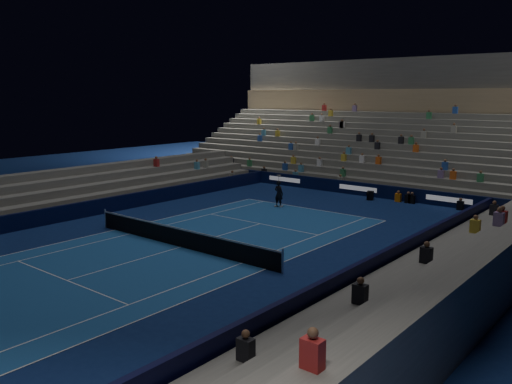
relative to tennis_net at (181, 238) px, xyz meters
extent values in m
plane|color=navy|center=(0.00, 0.00, -0.50)|extent=(90.00, 90.00, 0.00)
cube|color=#1B4F95|center=(0.00, 0.00, -0.50)|extent=(10.97, 23.77, 0.01)
cube|color=black|center=(0.00, 18.50, 0.00)|extent=(44.00, 0.25, 1.00)
cube|color=black|center=(9.70, 0.00, 0.00)|extent=(0.25, 37.00, 1.00)
cube|color=black|center=(-9.70, 0.00, 0.00)|extent=(0.25, 37.00, 1.00)
cube|color=#5F605B|center=(0.00, 19.50, -0.25)|extent=(44.00, 1.00, 0.50)
cube|color=#5F605B|center=(0.00, 20.50, 0.00)|extent=(44.00, 1.00, 1.00)
cube|color=#5F605B|center=(0.00, 21.50, 0.25)|extent=(44.00, 1.00, 1.50)
cube|color=#5F605B|center=(0.00, 22.50, 0.50)|extent=(44.00, 1.00, 2.00)
cube|color=#5F605B|center=(0.00, 23.50, 0.75)|extent=(44.00, 1.00, 2.50)
cube|color=#5F605B|center=(0.00, 24.50, 1.00)|extent=(44.00, 1.00, 3.00)
cube|color=#5F605B|center=(0.00, 25.50, 1.25)|extent=(44.00, 1.00, 3.50)
cube|color=#5F605B|center=(0.00, 26.50, 1.50)|extent=(44.00, 1.00, 4.00)
cube|color=#5F605B|center=(0.00, 27.50, 1.75)|extent=(44.00, 1.00, 4.50)
cube|color=#5F605B|center=(0.00, 28.50, 2.00)|extent=(44.00, 1.00, 5.00)
cube|color=#5F605B|center=(0.00, 29.50, 2.25)|extent=(44.00, 1.00, 5.50)
cube|color=#5F605B|center=(0.00, 30.50, 2.50)|extent=(44.00, 1.00, 6.00)
cube|color=#927C5A|center=(0.00, 31.60, 6.60)|extent=(44.00, 0.60, 2.20)
cube|color=#464644|center=(0.00, 33.00, 9.20)|extent=(44.00, 2.40, 3.00)
cube|color=slate|center=(10.50, 0.00, -0.25)|extent=(1.00, 37.00, 0.50)
cube|color=slate|center=(11.50, 0.00, 0.00)|extent=(1.00, 37.00, 1.00)
cube|color=slate|center=(12.50, 0.00, 0.25)|extent=(1.00, 37.00, 1.50)
cube|color=slate|center=(13.50, 0.00, 0.50)|extent=(1.00, 37.00, 2.00)
cube|color=slate|center=(14.50, 0.00, 0.75)|extent=(1.00, 37.00, 2.50)
cube|color=slate|center=(-10.50, 0.00, -0.25)|extent=(1.00, 37.00, 0.50)
cube|color=slate|center=(-11.50, 0.00, 0.00)|extent=(1.00, 37.00, 1.00)
cube|color=slate|center=(-12.50, 0.00, 0.25)|extent=(1.00, 37.00, 1.50)
cube|color=slate|center=(-13.50, 0.00, 0.50)|extent=(1.00, 37.00, 2.00)
cube|color=slate|center=(-14.50, 0.00, 0.75)|extent=(1.00, 37.00, 2.50)
cylinder|color=#B2B2B7|center=(-6.40, 0.00, 0.05)|extent=(0.10, 0.10, 1.10)
cylinder|color=#B2B2B7|center=(6.40, 0.00, 0.05)|extent=(0.10, 0.10, 1.10)
cube|color=black|center=(0.00, 0.00, -0.05)|extent=(12.80, 0.03, 0.90)
cube|color=white|center=(0.00, 0.00, 0.44)|extent=(12.80, 0.04, 0.08)
imported|color=black|center=(-2.09, 11.02, 0.42)|extent=(0.67, 0.44, 1.84)
cube|color=black|center=(1.56, 17.40, -0.19)|extent=(0.64, 0.70, 0.63)
cylinder|color=black|center=(1.56, 16.94, 0.00)|extent=(0.27, 0.38, 0.16)
camera|label=1|loc=(19.38, -17.64, 7.06)|focal=37.20mm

